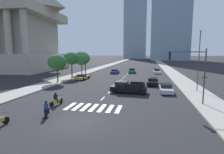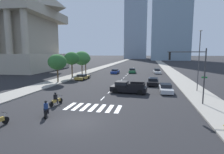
# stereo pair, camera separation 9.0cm
# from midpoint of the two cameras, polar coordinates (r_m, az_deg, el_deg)

# --- Properties ---
(ground_plane) EXTENTS (800.00, 800.00, 0.00)m
(ground_plane) POSITION_cam_midpoint_polar(r_m,az_deg,el_deg) (15.82, -10.54, -14.05)
(ground_plane) COLOR #232326
(sidewalk_east) EXTENTS (4.00, 260.00, 0.15)m
(sidewalk_east) POSITION_cam_midpoint_polar(r_m,az_deg,el_deg) (44.53, 20.47, -0.26)
(sidewalk_east) COLOR gray
(sidewalk_east) RESTS_ON ground
(sidewalk_west) EXTENTS (4.00, 260.00, 0.15)m
(sidewalk_west) POSITION_cam_midpoint_polar(r_m,az_deg,el_deg) (47.62, -11.17, 0.56)
(sidewalk_west) COLOR gray
(sidewalk_west) RESTS_ON ground
(crosswalk_near) EXTENTS (5.85, 2.76, 0.01)m
(crosswalk_near) POSITION_cam_midpoint_polar(r_m,az_deg,el_deg) (19.63, -5.78, -9.61)
(crosswalk_near) COLOR silver
(crosswalk_near) RESTS_ON ground
(lane_divider_center) EXTENTS (0.14, 50.00, 0.01)m
(lane_divider_center) POSITION_cam_midpoint_polar(r_m,az_deg,el_deg) (46.59, 4.47, 0.44)
(lane_divider_center) COLOR silver
(lane_divider_center) RESTS_ON ground
(motorcycle_lead) EXTENTS (0.72, 2.21, 1.49)m
(motorcycle_lead) POSITION_cam_midpoint_polar(r_m,az_deg,el_deg) (21.22, -17.23, -6.98)
(motorcycle_lead) COLOR black
(motorcycle_lead) RESTS_ON ground
(motorcycle_third) EXTENTS (1.15, 2.04, 1.49)m
(motorcycle_third) POSITION_cam_midpoint_polar(r_m,az_deg,el_deg) (18.00, -20.02, -9.72)
(motorcycle_third) COLOR black
(motorcycle_third) RESTS_ON ground
(pickup_truck) EXTENTS (5.36, 2.51, 1.67)m
(pickup_truck) POSITION_cam_midpoint_polar(r_m,az_deg,el_deg) (26.52, 4.87, -3.26)
(pickup_truck) COLOR black
(pickup_truck) RESTS_ON ground
(sedan_blue_0) EXTENTS (1.94, 4.42, 1.28)m
(sedan_blue_0) POSITION_cam_midpoint_polar(r_m,az_deg,el_deg) (51.35, 1.04, 1.79)
(sedan_blue_0) COLOR navy
(sedan_blue_0) RESTS_ON ground
(sedan_white_1) EXTENTS (2.09, 4.92, 1.28)m
(sedan_white_1) POSITION_cam_midpoint_polar(r_m,az_deg,el_deg) (53.27, 14.09, 1.77)
(sedan_white_1) COLOR silver
(sedan_white_1) RESTS_ON ground
(sedan_black_2) EXTENTS (2.18, 4.87, 1.28)m
(sedan_black_2) POSITION_cam_midpoint_polar(r_m,az_deg,el_deg) (33.70, 12.95, -1.47)
(sedan_black_2) COLOR black
(sedan_black_2) RESTS_ON ground
(sedan_silver_3) EXTENTS (1.81, 4.73, 1.23)m
(sedan_silver_3) POSITION_cam_midpoint_polar(r_m,az_deg,el_deg) (28.01, 16.78, -3.48)
(sedan_silver_3) COLOR #B7BABF
(sedan_silver_3) RESTS_ON ground
(sedan_green_4) EXTENTS (1.99, 4.49, 1.31)m
(sedan_green_4) POSITION_cam_midpoint_polar(r_m,az_deg,el_deg) (53.12, 6.52, 1.95)
(sedan_green_4) COLOR #1E6038
(sedan_green_4) RESTS_ON ground
(sedan_gold_5) EXTENTS (2.05, 4.40, 1.17)m
(sedan_gold_5) POSITION_cam_midpoint_polar(r_m,az_deg,el_deg) (40.19, -9.39, -0.00)
(sedan_gold_5) COLOR #B28E38
(sedan_gold_5) RESTS_ON ground
(traffic_signal_near) EXTENTS (4.32, 0.28, 6.18)m
(traffic_signal_near) POSITION_cam_midpoint_polar(r_m,az_deg,el_deg) (21.77, 23.93, 3.14)
(traffic_signal_near) COLOR #333335
(traffic_signal_near) RESTS_ON sidewalk_east
(street_lamp_east) EXTENTS (0.50, 0.24, 8.97)m
(street_lamp_east) POSITION_cam_midpoint_polar(r_m,az_deg,el_deg) (29.53, 26.00, 5.78)
(street_lamp_east) COLOR #3F3F42
(street_lamp_east) RESTS_ON sidewalk_east
(street_tree_nearest) EXTENTS (3.58, 3.58, 5.44)m
(street_tree_nearest) POSITION_cam_midpoint_polar(r_m,az_deg,el_deg) (36.81, -16.92, 4.56)
(street_tree_nearest) COLOR #4C3823
(street_tree_nearest) RESTS_ON sidewalk_west
(street_tree_second) EXTENTS (3.48, 3.48, 5.91)m
(street_tree_second) POSITION_cam_midpoint_polar(r_m,az_deg,el_deg) (42.91, -12.61, 5.78)
(street_tree_second) COLOR #4C3823
(street_tree_second) RESTS_ON sidewalk_west
(street_tree_third) EXTENTS (4.38, 4.38, 6.15)m
(street_tree_third) POSITION_cam_midpoint_polar(r_m,az_deg,el_deg) (48.88, -9.51, 5.90)
(street_tree_third) COLOR #4C3823
(street_tree_third) RESTS_ON sidewalk_west
(street_tree_fourth) EXTENTS (2.84, 2.84, 5.28)m
(street_tree_fourth) POSITION_cam_midpoint_polar(r_m,az_deg,el_deg) (51.58, -8.36, 5.74)
(street_tree_fourth) COLOR #4C3823
(street_tree_fourth) RESTS_ON sidewalk_west
(war_memorial) EXTENTS (29.03, 29.03, 34.43)m
(war_memorial) POSITION_cam_midpoint_polar(r_m,az_deg,el_deg) (71.62, -28.76, 16.25)
(war_memorial) COLOR #B2A893
(war_memorial) RESTS_ON ground
(office_tower_center_skyline) EXTENTS (29.44, 20.07, 93.54)m
(office_tower_center_skyline) POSITION_cam_midpoint_polar(r_m,az_deg,el_deg) (160.11, 18.37, 21.88)
(office_tower_center_skyline) COLOR #7A93A8
(office_tower_center_skyline) RESTS_ON ground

